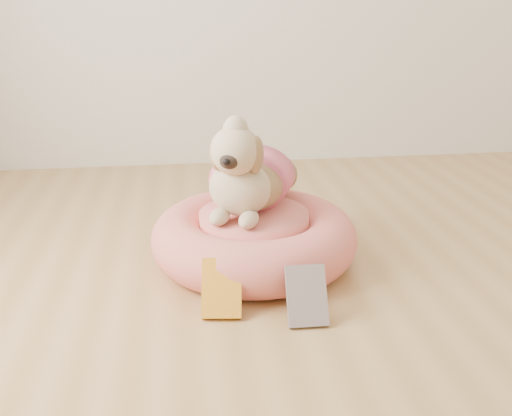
{
  "coord_description": "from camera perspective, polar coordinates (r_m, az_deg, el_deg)",
  "views": [
    {
      "loc": [
        -0.55,
        -1.02,
        0.91
      ],
      "look_at": [
        -0.3,
        0.83,
        0.23
      ],
      "focal_mm": 40.0,
      "sensor_mm": 36.0,
      "label": 1
    }
  ],
  "objects": [
    {
      "name": "dog",
      "position": [
        2.01,
        -0.8,
        4.88
      ],
      "size": [
        0.52,
        0.61,
        0.37
      ],
      "primitive_type": null,
      "rotation": [
        0.0,
        0.0,
        -0.41
      ],
      "color": "olive",
      "rests_on": "pet_bed"
    },
    {
      "name": "floor",
      "position": [
        1.47,
        16.97,
        -19.11
      ],
      "size": [
        4.5,
        4.5,
        0.0
      ],
      "primitive_type": "plane",
      "color": "#B08349",
      "rests_on": "ground"
    },
    {
      "name": "book_yellow",
      "position": [
        1.75,
        -3.45,
        -8.01
      ],
      "size": [
        0.14,
        0.14,
        0.16
      ],
      "primitive_type": "cube",
      "rotation": [
        -0.61,
        0.0,
        -0.13
      ],
      "color": "yellow",
      "rests_on": "floor"
    },
    {
      "name": "book_white",
      "position": [
        1.72,
        5.08,
        -8.72
      ],
      "size": [
        0.12,
        0.12,
        0.16
      ],
      "primitive_type": "cube",
      "rotation": [
        -0.58,
        0.0,
        -0.02
      ],
      "color": "silver",
      "rests_on": "floor"
    },
    {
      "name": "pet_bed",
      "position": [
        2.08,
        -0.19,
        -2.99
      ],
      "size": [
        0.74,
        0.74,
        0.19
      ],
      "color": "#EF755D",
      "rests_on": "floor"
    }
  ]
}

